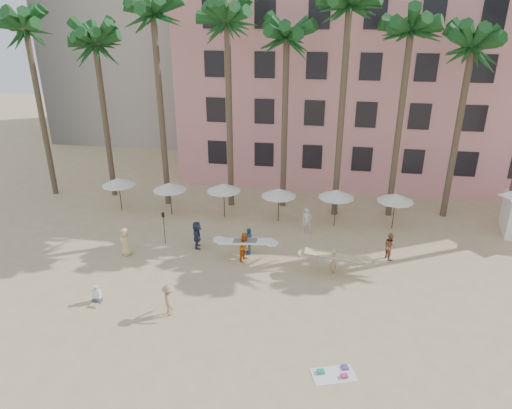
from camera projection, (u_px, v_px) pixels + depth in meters
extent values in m
plane|color=#D1B789|center=(268.00, 333.00, 21.51)|extent=(120.00, 120.00, 0.00)
cube|color=#E5948B|center=(386.00, 84.00, 40.97)|extent=(35.00, 14.00, 16.00)
cylinder|color=brown|center=(42.00, 116.00, 35.56)|extent=(0.44, 0.44, 13.00)
cylinder|color=brown|center=(105.00, 123.00, 35.47)|extent=(0.44, 0.44, 12.00)
cylinder|color=brown|center=(161.00, 115.00, 33.43)|extent=(0.44, 0.44, 14.00)
cylinder|color=brown|center=(229.00, 119.00, 33.24)|extent=(0.44, 0.44, 13.50)
cylinder|color=brown|center=(285.00, 127.00, 33.30)|extent=(0.44, 0.44, 12.50)
cylinder|color=brown|center=(341.00, 118.00, 31.40)|extent=(0.44, 0.44, 14.50)
cylinder|color=brown|center=(399.00, 129.00, 31.56)|extent=(0.44, 0.44, 13.00)
cylinder|color=brown|center=(457.00, 137.00, 31.62)|extent=(0.44, 0.44, 12.00)
cylinder|color=#332B23|center=(120.00, 195.00, 34.30)|extent=(0.07, 0.07, 2.50)
cone|color=white|center=(118.00, 182.00, 33.87)|extent=(2.50, 2.50, 0.55)
cylinder|color=#332B23|center=(171.00, 200.00, 33.64)|extent=(0.07, 0.07, 2.40)
cone|color=white|center=(170.00, 186.00, 33.23)|extent=(2.50, 2.50, 0.55)
cylinder|color=#332B23|center=(224.00, 201.00, 33.21)|extent=(0.07, 0.07, 2.50)
cone|color=white|center=(224.00, 187.00, 32.78)|extent=(2.50, 2.50, 0.55)
cylinder|color=#332B23|center=(278.00, 206.00, 32.55)|extent=(0.07, 0.07, 2.40)
cone|color=white|center=(279.00, 192.00, 32.13)|extent=(2.50, 2.50, 0.55)
cylinder|color=#332B23|center=(335.00, 209.00, 31.82)|extent=(0.07, 0.07, 2.60)
cone|color=white|center=(336.00, 194.00, 31.37)|extent=(2.50, 2.50, 0.55)
cylinder|color=#332B23|center=(394.00, 212.00, 31.43)|extent=(0.07, 0.07, 2.50)
cone|color=white|center=(396.00, 197.00, 31.00)|extent=(2.50, 2.50, 0.55)
cube|color=white|center=(333.00, 375.00, 19.05)|extent=(2.02, 1.51, 0.02)
cube|color=#208D76|center=(321.00, 372.00, 19.14)|extent=(0.36, 0.33, 0.10)
cube|color=#CB3869|center=(344.00, 376.00, 18.90)|extent=(0.33, 0.30, 0.12)
cube|color=#613E96|center=(345.00, 367.00, 19.39)|extent=(0.34, 0.37, 0.08)
imported|color=tan|center=(334.00, 261.00, 26.10)|extent=(0.54, 0.68, 1.64)
cube|color=#DDD68A|center=(334.00, 256.00, 25.97)|extent=(3.46, 0.91, 0.40)
imported|color=#D75F16|center=(245.00, 247.00, 27.52)|extent=(0.94, 1.06, 1.83)
cube|color=white|center=(245.00, 241.00, 27.38)|extent=(3.23, 0.82, 0.32)
imported|color=teal|center=(249.00, 241.00, 28.27)|extent=(0.75, 1.13, 1.78)
imported|color=#E4C480|center=(125.00, 242.00, 28.14)|extent=(1.04, 1.01, 1.80)
imported|color=tan|center=(169.00, 300.00, 22.56)|extent=(1.08, 1.27, 1.70)
imported|color=#965A3E|center=(390.00, 246.00, 27.75)|extent=(0.92, 1.02, 1.71)
imported|color=#303855|center=(197.00, 235.00, 29.00)|extent=(0.97, 1.77, 1.82)
imported|color=beige|center=(307.00, 221.00, 30.86)|extent=(0.80, 0.67, 1.87)
cylinder|color=black|center=(164.00, 229.00, 29.45)|extent=(0.04, 0.04, 2.10)
cube|color=black|center=(163.00, 215.00, 29.06)|extent=(0.18, 0.03, 0.35)
cube|color=#3F3F4C|center=(97.00, 300.00, 23.80)|extent=(0.42, 0.39, 0.22)
cube|color=tan|center=(94.00, 305.00, 23.52)|extent=(0.37, 0.42, 0.11)
cube|color=white|center=(97.00, 294.00, 23.70)|extent=(0.41, 0.24, 0.51)
sphere|color=tan|center=(96.00, 288.00, 23.56)|extent=(0.22, 0.22, 0.22)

